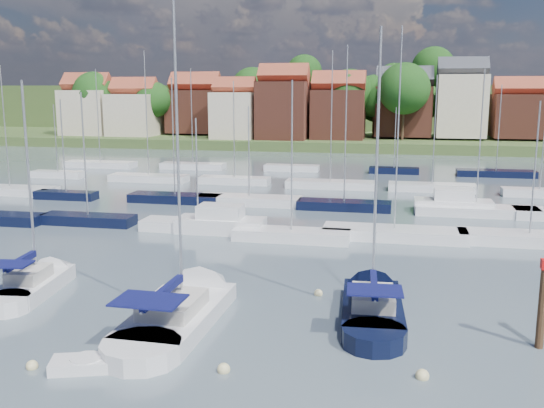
# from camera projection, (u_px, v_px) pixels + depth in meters

# --- Properties ---
(ground) EXTENTS (260.00, 260.00, 0.00)m
(ground) POSITION_uv_depth(u_px,v_px,m) (319.00, 193.00, 66.43)
(ground) COLOR #414F59
(ground) RESTS_ON ground
(sailboat_left) EXTENTS (3.52, 9.50, 12.72)m
(sailboat_left) POSITION_uv_depth(u_px,v_px,m) (41.00, 282.00, 34.83)
(sailboat_left) COLOR silver
(sailboat_left) RESTS_ON ground
(sailboat_centre) EXTENTS (3.74, 13.21, 17.78)m
(sailboat_centre) POSITION_uv_depth(u_px,v_px,m) (191.00, 304.00, 31.20)
(sailboat_centre) COLOR silver
(sailboat_centre) RESTS_ON ground
(sailboat_navy) EXTENTS (3.64, 11.25, 15.38)m
(sailboat_navy) POSITION_uv_depth(u_px,v_px,m) (372.00, 302.00, 31.58)
(sailboat_navy) COLOR black
(sailboat_navy) RESTS_ON ground
(tender) EXTENTS (3.10, 2.14, 0.61)m
(tender) POSITION_uv_depth(u_px,v_px,m) (86.00, 364.00, 24.72)
(tender) COLOR silver
(tender) RESTS_ON ground
(timber_piling) EXTENTS (0.40, 0.40, 6.31)m
(timber_piling) POSITION_uv_depth(u_px,v_px,m) (541.00, 326.00, 26.63)
(timber_piling) COLOR #4C331E
(timber_piling) RESTS_ON ground
(buoy_b) EXTENTS (0.49, 0.49, 0.49)m
(buoy_b) POSITION_uv_depth(u_px,v_px,m) (32.00, 368.00, 24.85)
(buoy_b) COLOR beige
(buoy_b) RESTS_ON ground
(buoy_c) EXTENTS (0.50, 0.50, 0.50)m
(buoy_c) POSITION_uv_depth(u_px,v_px,m) (121.00, 335.00, 28.17)
(buoy_c) COLOR #D85914
(buoy_c) RESTS_ON ground
(buoy_d) EXTENTS (0.54, 0.54, 0.54)m
(buoy_d) POSITION_uv_depth(u_px,v_px,m) (224.00, 372.00, 24.55)
(buoy_d) COLOR beige
(buoy_d) RESTS_ON ground
(buoy_e) EXTENTS (0.48, 0.48, 0.48)m
(buoy_e) POSITION_uv_depth(u_px,v_px,m) (318.00, 295.00, 33.65)
(buoy_e) COLOR beige
(buoy_e) RESTS_ON ground
(buoy_f) EXTENTS (0.55, 0.55, 0.55)m
(buoy_f) POSITION_uv_depth(u_px,v_px,m) (422.00, 378.00, 24.00)
(buoy_f) COLOR beige
(buoy_f) RESTS_ON ground
(buoy_h) EXTENTS (0.54, 0.54, 0.54)m
(buoy_h) POSITION_uv_depth(u_px,v_px,m) (37.00, 294.00, 33.82)
(buoy_h) COLOR #D85914
(buoy_h) RESTS_ON ground
(marina_field) EXTENTS (79.62, 41.41, 15.93)m
(marina_field) POSITION_uv_depth(u_px,v_px,m) (332.00, 198.00, 61.30)
(marina_field) COLOR silver
(marina_field) RESTS_ON ground
(far_shore_town) EXTENTS (212.46, 90.00, 22.27)m
(far_shore_town) POSITION_uv_depth(u_px,v_px,m) (375.00, 115.00, 154.24)
(far_shore_town) COLOR #45582C
(far_shore_town) RESTS_ON ground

